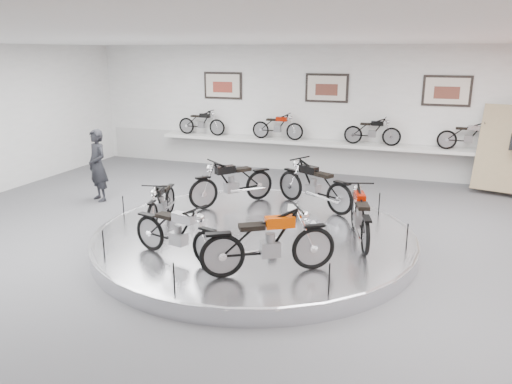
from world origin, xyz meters
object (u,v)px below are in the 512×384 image
(bike_b, at_px, (314,184))
(bike_c, at_px, (232,182))
(visitor, at_px, (98,165))
(bike_a, at_px, (360,215))
(bike_d, at_px, (161,201))
(bike_e, at_px, (177,232))
(bike_f, at_px, (269,241))
(shelf, at_px, (323,144))
(display_platform, at_px, (254,238))

(bike_b, height_order, bike_c, bike_b)
(bike_c, relative_size, visitor, 1.00)
(bike_b, bearing_deg, visitor, 32.03)
(bike_a, distance_m, bike_d, 4.11)
(bike_a, height_order, bike_e, bike_a)
(bike_c, relative_size, bike_f, 0.98)
(bike_b, relative_size, visitor, 1.01)
(bike_d, height_order, bike_f, bike_f)
(shelf, height_order, bike_b, bike_b)
(display_platform, height_order, bike_a, bike_a)
(bike_c, height_order, bike_e, bike_c)
(bike_d, relative_size, visitor, 0.83)
(display_platform, distance_m, bike_d, 2.12)
(bike_c, bearing_deg, bike_d, 10.46)
(bike_b, bearing_deg, bike_c, 40.92)
(bike_b, bearing_deg, display_platform, 97.41)
(bike_f, bearing_deg, shelf, 64.27)
(bike_a, xyz_separation_m, bike_c, (-3.17, 1.37, 0.03))
(bike_a, relative_size, bike_f, 0.93)
(visitor, bearing_deg, display_platform, 9.31)
(display_platform, distance_m, bike_a, 2.18)
(bike_d, relative_size, bike_e, 0.91)
(bike_a, height_order, bike_d, bike_a)
(bike_e, bearing_deg, shelf, 99.36)
(shelf, bearing_deg, bike_b, -80.27)
(visitor, bearing_deg, bike_b, 30.95)
(shelf, bearing_deg, bike_a, -71.62)
(bike_b, xyz_separation_m, bike_e, (-1.53, -3.71, -0.06))
(bike_a, xyz_separation_m, bike_f, (-1.17, -1.98, 0.04))
(bike_a, height_order, bike_f, bike_f)
(bike_c, distance_m, bike_f, 3.90)
(bike_d, xyz_separation_m, bike_e, (1.26, -1.63, 0.04))
(visitor, bearing_deg, bike_e, -11.66)
(bike_a, xyz_separation_m, bike_b, (-1.30, 1.77, 0.04))
(shelf, distance_m, bike_f, 8.25)
(bike_c, bearing_deg, bike_a, 105.86)
(bike_a, bearing_deg, bike_d, 78.13)
(display_platform, xyz_separation_m, bike_d, (-2.03, -0.13, 0.61))
(shelf, height_order, visitor, visitor)
(bike_a, bearing_deg, bike_e, 108.14)
(bike_b, xyz_separation_m, bike_d, (-2.79, -2.09, -0.10))
(shelf, relative_size, bike_a, 6.22)
(bike_f, bearing_deg, bike_c, 88.95)
(bike_b, bearing_deg, bike_a, 155.05)
(bike_c, bearing_deg, visitor, -52.00)
(visitor, bearing_deg, bike_f, -2.91)
(display_platform, relative_size, shelf, 0.58)
(display_platform, xyz_separation_m, bike_c, (-1.11, 1.55, 0.70))
(bike_c, bearing_deg, bike_e, 44.97)
(bike_f, bearing_deg, bike_e, 146.65)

